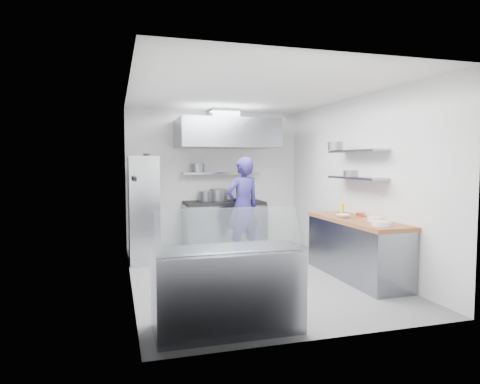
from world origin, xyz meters
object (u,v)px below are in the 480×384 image
object	(u,v)px
gas_range	(224,226)
display_case	(227,290)
chef	(243,207)
wire_rack	(143,209)

from	to	relation	value
gas_range	display_case	xyz separation A→B (m)	(-1.00, -4.10, -0.03)
gas_range	display_case	world-z (taller)	gas_range
chef	wire_rack	distance (m)	1.78
wire_rack	display_case	world-z (taller)	wire_rack
chef	wire_rack	bearing A→B (deg)	-21.56
gas_range	wire_rack	bearing A→B (deg)	-157.22
chef	display_case	distance (m)	3.47
gas_range	wire_rack	world-z (taller)	wire_rack
gas_range	chef	size ratio (longest dim) A/B	0.87
gas_range	wire_rack	distance (m)	1.83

